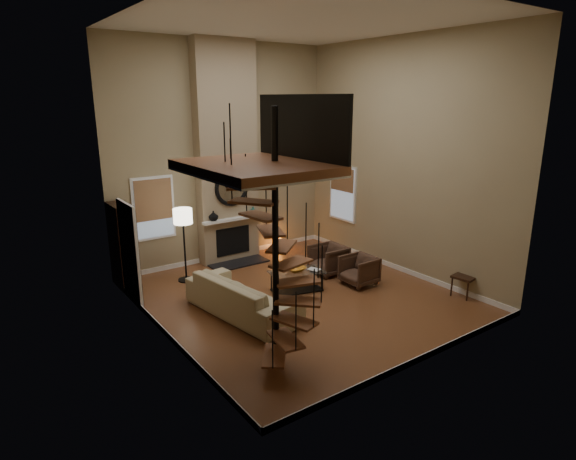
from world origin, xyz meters
TOP-DOWN VIEW (x-y plane):
  - ground at (0.00, 0.00)m, footprint 6.00×6.50m
  - back_wall at (0.00, 3.25)m, footprint 6.00×0.02m
  - front_wall at (0.00, -3.25)m, footprint 6.00×0.02m
  - left_wall at (-3.00, 0.00)m, footprint 0.02×6.50m
  - right_wall at (3.00, 0.00)m, footprint 0.02×6.50m
  - ceiling at (0.00, 0.00)m, footprint 6.00×6.50m
  - baseboard_back at (0.00, 3.24)m, footprint 6.00×0.02m
  - baseboard_front at (0.00, -3.24)m, footprint 6.00×0.02m
  - baseboard_left at (-2.99, 0.00)m, footprint 0.02×6.50m
  - baseboard_right at (2.99, 0.00)m, footprint 0.02×6.50m
  - chimney_breast at (0.00, 3.06)m, footprint 1.60×0.38m
  - hearth at (0.00, 2.57)m, footprint 1.50×0.60m
  - firebox at (0.00, 2.86)m, footprint 0.95×0.02m
  - mantel at (0.00, 2.78)m, footprint 1.70×0.18m
  - mirror_frame at (0.00, 2.84)m, footprint 0.94×0.10m
  - mirror_disc at (0.00, 2.85)m, footprint 0.80×0.01m
  - vase_left at (-0.55, 2.82)m, footprint 0.24×0.24m
  - vase_right at (0.60, 2.82)m, footprint 0.20×0.20m
  - window_back at (-1.90, 3.22)m, footprint 1.02×0.06m
  - window_right at (2.97, 2.00)m, footprint 0.06×1.02m
  - entry_door at (-2.95, 1.80)m, footprint 0.10×1.05m
  - loft at (-2.04, -1.80)m, footprint 1.70×2.20m
  - spiral_stair at (-1.78, -1.79)m, footprint 1.47×1.47m
  - hutch at (-2.81, 2.79)m, footprint 0.40×0.85m
  - sofa at (-1.42, -0.03)m, footprint 1.37×2.65m
  - armchair_near at (1.50, 0.72)m, footprint 0.80×0.77m
  - armchair_far at (1.59, -0.24)m, footprint 0.72×0.70m
  - coffee_table at (0.16, 0.29)m, footprint 1.30×0.87m
  - bowl at (0.16, 0.34)m, footprint 0.42×0.42m
  - book at (0.51, 0.14)m, footprint 0.28×0.32m
  - floor_lamp at (-1.57, 2.29)m, footprint 0.43×0.43m
  - accent_lamp at (1.49, 2.95)m, footprint 0.14×0.14m
  - side_chair at (3.00, -2.00)m, footprint 0.50×0.49m

SIDE VIEW (x-z plane):
  - ground at x=0.00m, z-range -0.01..0.00m
  - hearth at x=0.00m, z-range 0.00..0.04m
  - baseboard_back at x=0.00m, z-range 0.00..0.12m
  - baseboard_front at x=0.00m, z-range 0.00..0.12m
  - baseboard_left at x=-2.99m, z-range 0.00..0.12m
  - baseboard_right at x=2.99m, z-range 0.00..0.12m
  - accent_lamp at x=1.49m, z-range 0.00..0.50m
  - coffee_table at x=0.16m, z-range 0.06..0.51m
  - armchair_near at x=1.50m, z-range 0.00..0.71m
  - armchair_far at x=1.59m, z-range 0.03..0.68m
  - sofa at x=-1.42m, z-range 0.03..0.76m
  - book at x=0.51m, z-range 0.45..0.48m
  - bowl at x=0.16m, z-range 0.45..0.55m
  - side_chair at x=3.00m, z-range 0.05..1.00m
  - firebox at x=0.00m, z-range 0.19..0.91m
  - hutch at x=-2.81m, z-range 0.00..1.90m
  - entry_door at x=-2.95m, z-range -0.03..2.13m
  - mantel at x=0.00m, z-range 1.12..1.18m
  - vase_right at x=0.60m, z-range 1.18..1.39m
  - vase_left at x=-0.55m, z-range 1.18..1.43m
  - floor_lamp at x=-1.57m, z-range 0.54..2.29m
  - window_back at x=-1.90m, z-range 0.86..2.38m
  - window_right at x=2.97m, z-range 0.87..2.39m
  - spiral_stair at x=-1.78m, z-range -0.25..3.81m
  - mirror_frame at x=0.00m, z-range 1.48..2.42m
  - mirror_disc at x=0.00m, z-range 1.55..2.35m
  - back_wall at x=0.00m, z-range 0.00..5.50m
  - front_wall at x=0.00m, z-range 0.00..5.50m
  - left_wall at x=-3.00m, z-range 0.00..5.50m
  - right_wall at x=3.00m, z-range 0.00..5.50m
  - chimney_breast at x=0.00m, z-range 0.00..5.50m
  - loft at x=-2.04m, z-range 2.69..3.78m
  - ceiling at x=0.00m, z-range 5.49..5.50m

